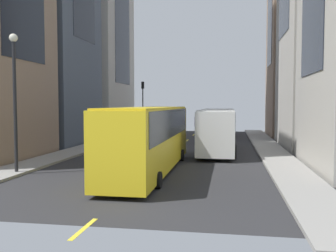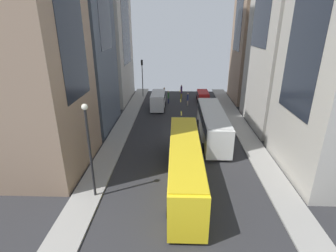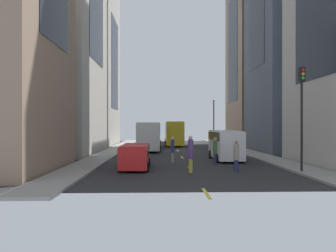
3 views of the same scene
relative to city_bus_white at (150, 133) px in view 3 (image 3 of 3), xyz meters
name	(u,v)px [view 3 (image 3 of 3)]	position (x,y,z in m)	size (l,w,h in m)	color
ground_plane	(178,151)	(3.39, -1.94, -2.01)	(41.52, 41.52, 0.00)	#28282B
sidewalk_west	(114,150)	(-4.21, -1.94, -1.93)	(2.32, 44.00, 0.15)	gray
sidewalk_east	(240,150)	(10.99, -1.94, -1.93)	(2.32, 44.00, 0.15)	gray
lane_stripe_0	(206,194)	(3.39, -22.94, -2.00)	(0.16, 2.00, 0.01)	yellow
lane_stripe_1	(190,169)	(3.39, -15.94, -2.00)	(0.16, 2.00, 0.01)	yellow
lane_stripe_2	(182,157)	(3.39, -8.94, -2.00)	(0.16, 2.00, 0.01)	yellow
lane_stripe_3	(178,151)	(3.39, -1.94, -2.00)	(0.16, 2.00, 0.01)	yellow
lane_stripe_4	(175,146)	(3.39, 5.06, -2.00)	(0.16, 2.00, 0.01)	yellow
lane_stripe_5	(173,143)	(3.39, 12.06, -2.00)	(0.16, 2.00, 0.01)	yellow
lane_stripe_6	(171,141)	(3.39, 19.06, -2.00)	(0.16, 2.00, 0.01)	yellow
building_west_2	(81,64)	(-10.56, 6.71, 10.24)	(10.09, 10.39, 24.49)	#B7B2A8
building_east_2	(261,49)	(16.67, 6.69, 12.71)	(8.71, 9.47, 29.44)	#937760
city_bus_white	(150,133)	(0.00, 0.00, 0.00)	(2.80, 11.47, 3.35)	silver
streetcar_yellow	(173,131)	(3.41, 9.28, 0.12)	(2.70, 13.23, 3.59)	yellow
delivery_van_white	(225,143)	(7.01, -11.10, -0.50)	(2.25, 5.23, 2.58)	white
car_red_0	(135,155)	(-0.42, -15.79, -1.02)	(2.02, 4.09, 1.68)	red
pedestrian_crossing_mid	(236,155)	(6.32, -17.15, -0.94)	(0.37, 0.37, 2.03)	navy
pedestrian_waiting_curb	(191,153)	(3.27, -17.56, -0.73)	(0.34, 0.34, 2.37)	gold
pedestrian_walking_far	(173,149)	(2.32, -13.05, -0.84)	(0.28, 0.28, 2.12)	gray
pedestrian_crossing_near	(215,150)	(5.49, -14.28, -0.83)	(0.29, 0.29, 2.13)	navy
traffic_light_near_corner	(302,100)	(10.23, -18.00, 2.63)	(0.32, 0.44, 6.53)	black
streetlamp_near	(214,116)	(10.33, 11.28, 2.60)	(0.44, 0.44, 7.31)	black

